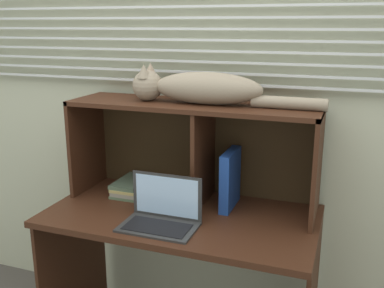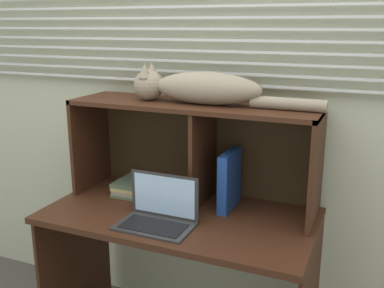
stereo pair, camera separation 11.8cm
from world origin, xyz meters
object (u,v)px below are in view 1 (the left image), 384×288
Objects in this scene: cat at (198,88)px; laptop at (162,215)px; book_stack at (132,187)px; binder_upright at (230,179)px.

cat reaches higher than laptop.
laptop reaches higher than book_stack.
binder_upright is 1.15× the size of book_stack.
binder_upright is (0.23, 0.30, 0.09)m from laptop.
book_stack is (-0.54, 0.00, -0.11)m from binder_upright.
laptop is 1.18× the size of binder_upright.
laptop is (-0.07, -0.30, -0.53)m from cat.
cat is 0.66m from book_stack.
cat is at bearing 77.67° from laptop.
book_stack is (-0.31, 0.31, -0.01)m from laptop.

